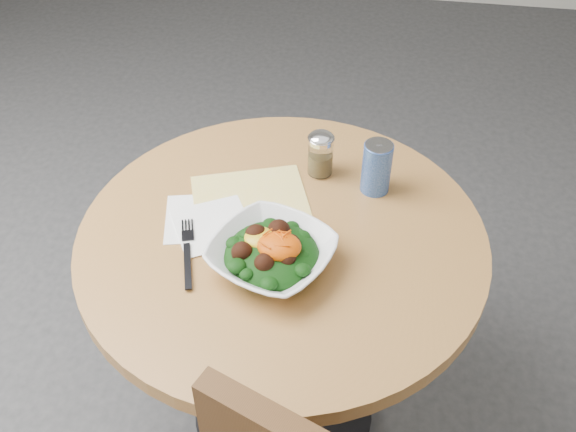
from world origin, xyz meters
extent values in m
plane|color=#313033|center=(0.00, 0.00, 0.00)|extent=(6.00, 6.00, 0.00)
cylinder|color=black|center=(0.00, 0.00, 0.01)|extent=(0.52, 0.52, 0.03)
cylinder|color=black|center=(0.00, 0.00, 0.35)|extent=(0.10, 0.10, 0.71)
cylinder|color=#C48246|center=(0.00, 0.00, 0.73)|extent=(0.90, 0.90, 0.04)
cube|color=#E1BA0B|center=(-0.09, 0.08, 0.75)|extent=(0.33, 0.31, 0.00)
cube|color=white|center=(-0.19, 0.02, 0.75)|extent=(0.19, 0.19, 0.00)
cube|color=white|center=(-0.15, -0.01, 0.75)|extent=(0.22, 0.22, 0.00)
imported|color=white|center=(0.00, -0.10, 0.78)|extent=(0.32, 0.32, 0.06)
ellipsoid|color=black|center=(0.00, -0.10, 0.78)|extent=(0.20, 0.20, 0.07)
ellipsoid|color=gold|center=(-0.03, -0.08, 0.81)|extent=(0.06, 0.06, 0.02)
ellipsoid|color=#D55A04|center=(0.01, -0.11, 0.81)|extent=(0.09, 0.08, 0.04)
cube|color=black|center=(-0.17, -0.14, 0.76)|extent=(0.05, 0.13, 0.00)
cube|color=black|center=(-0.20, -0.04, 0.76)|extent=(0.05, 0.08, 0.00)
cylinder|color=silver|center=(0.06, 0.22, 0.80)|extent=(0.06, 0.06, 0.09)
cylinder|color=#A4834C|center=(0.06, 0.22, 0.78)|extent=(0.05, 0.05, 0.05)
cylinder|color=silver|center=(0.06, 0.22, 0.85)|extent=(0.06, 0.06, 0.01)
ellipsoid|color=silver|center=(0.06, 0.22, 0.85)|extent=(0.06, 0.06, 0.03)
cylinder|color=navy|center=(0.19, 0.18, 0.81)|extent=(0.07, 0.07, 0.13)
cylinder|color=#BABAC1|center=(0.19, 0.18, 0.88)|extent=(0.06, 0.06, 0.00)
cube|color=#BABAC1|center=(0.19, 0.19, 0.88)|extent=(0.01, 0.02, 0.00)
camera|label=1|loc=(0.18, -1.00, 1.73)|focal=40.00mm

